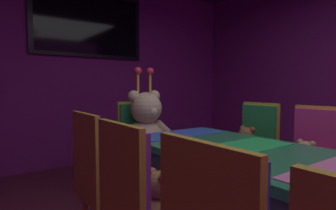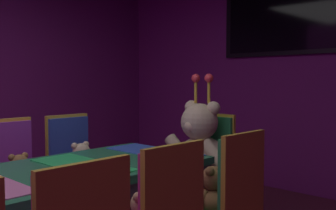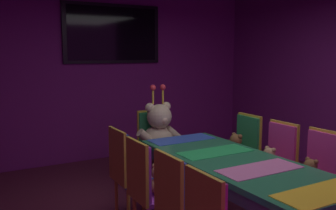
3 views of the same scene
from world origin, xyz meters
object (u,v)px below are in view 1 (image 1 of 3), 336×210
object	(u,v)px
chair_left_2	(135,204)
banquet_table	(285,173)
chair_right_3	(255,142)
teddy_left_3	(119,171)
wall_tv	(89,24)
teddy_left_2	(161,201)
teddy_right_3	(246,145)
chair_left_3	(98,174)
king_teddy_bear	(147,126)
teddy_right_2	(304,160)
throne_chair	(139,138)
chair_right_2	(314,154)

from	to	relation	value
chair_left_2	banquet_table	bearing A→B (deg)	-16.22
chair_left_2	chair_right_3	size ratio (longest dim) A/B	1.00
chair_right_3	teddy_left_3	bearing A→B (deg)	1.54
teddy_left_3	wall_tv	size ratio (longest dim) A/B	0.20
banquet_table	teddy_left_2	size ratio (longest dim) A/B	7.80
teddy_right_3	chair_left_3	bearing A→B (deg)	1.54
banquet_table	king_teddy_bear	size ratio (longest dim) A/B	2.59
teddy_right_2	king_teddy_bear	xyz separation A→B (m)	(-0.67, 1.28, 0.17)
chair_left_2	teddy_left_2	bearing A→B (deg)	0.00
teddy_left_2	throne_chair	size ratio (longest dim) A/B	0.30
teddy_left_2	chair_right_2	world-z (taller)	chair_right_2
teddy_right_3	king_teddy_bear	xyz separation A→B (m)	(-0.68, 0.70, 0.15)
banquet_table	chair_left_2	xyz separation A→B (m)	(-0.84, 0.24, -0.06)
banquet_table	chair_right_3	size ratio (longest dim) A/B	2.32
teddy_left_2	chair_right_3	distance (m)	1.62
teddy_left_2	throne_chair	bearing A→B (deg)	64.31
wall_tv	chair_right_2	bearing A→B (deg)	-74.25
teddy_left_3	throne_chair	distance (m)	1.13
chair_left_3	king_teddy_bear	distance (m)	1.11
king_teddy_bear	wall_tv	distance (m)	2.06
teddy_right_3	banquet_table	bearing A→B (deg)	50.25
teddy_left_2	chair_right_3	bearing A→B (deg)	20.63
chair_left_2	teddy_right_3	distance (m)	1.62
wall_tv	chair_left_3	bearing A→B (deg)	-109.11
teddy_right_3	chair_right_3	bearing A→B (deg)	180.00
chair_left_2	throne_chair	world-z (taller)	same
chair_left_2	teddy_left_2	size ratio (longest dim) A/B	3.36
chair_left_2	throne_chair	size ratio (longest dim) A/B	1.00
chair_left_2	wall_tv	bearing A→B (deg)	73.69
chair_left_3	teddy_left_2	bearing A→B (deg)	-77.92
teddy_left_3	teddy_right_3	xyz separation A→B (m)	(1.34, 0.04, 0.00)
banquet_table	chair_left_3	xyz separation A→B (m)	(-0.81, 0.78, -0.06)
chair_left_3	wall_tv	bearing A→B (deg)	70.89
chair_right_2	teddy_right_3	bearing A→B (deg)	-77.18
teddy_left_3	teddy_right_3	bearing A→B (deg)	1.70
chair_left_2	wall_tv	xyz separation A→B (m)	(0.84, 2.86, 1.45)
king_teddy_bear	teddy_right_3	bearing A→B (deg)	43.93
chair_right_2	teddy_right_2	distance (m)	0.14
banquet_table	chair_left_2	bearing A→B (deg)	163.78
teddy_left_2	teddy_left_3	xyz separation A→B (m)	(0.03, 0.53, 0.01)
banquet_table	wall_tv	world-z (taller)	wall_tv
teddy_left_3	teddy_right_3	world-z (taller)	teddy_right_3
chair_left_2	teddy_right_3	xyz separation A→B (m)	(1.52, 0.57, -0.01)
chair_left_3	teddy_right_3	size ratio (longest dim) A/B	3.04
chair_left_3	king_teddy_bear	bearing A→B (deg)	42.61
teddy_left_3	throne_chair	bearing A→B (deg)	54.00
chair_right_3	teddy_right_3	size ratio (longest dim) A/B	3.04
throne_chair	chair_right_2	bearing A→B (deg)	29.17
chair_left_3	teddy_left_3	world-z (taller)	chair_left_3
teddy_right_2	king_teddy_bear	bearing A→B (deg)	-62.50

